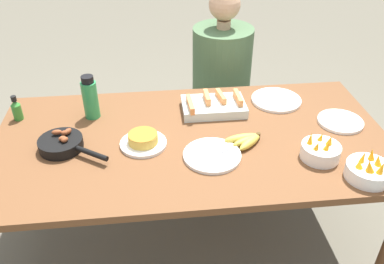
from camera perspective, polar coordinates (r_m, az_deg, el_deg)
ground_plane at (r=2.43m, az=-0.00°, el=-15.01°), size 14.00×14.00×0.00m
dining_table at (r=1.98m, az=-0.00°, el=-2.66°), size 1.88×0.97×0.73m
banana_bunch at (r=1.90m, az=7.62°, el=-1.13°), size 0.19×0.13×0.04m
melon_tray at (r=2.13m, az=3.05°, el=3.69°), size 0.33×0.21×0.09m
skillet at (r=1.94m, az=-17.75°, el=-1.58°), size 0.33×0.26×0.08m
frittata_plate_center at (r=1.88m, az=-6.87°, el=-1.21°), size 0.22×0.22×0.06m
empty_plate_near_front at (r=2.17m, az=20.09°, el=1.40°), size 0.22×0.22×0.02m
empty_plate_far_left at (r=2.27m, az=11.73°, el=4.43°), size 0.27×0.27×0.02m
empty_plate_far_right at (r=1.81m, az=2.83°, el=-3.29°), size 0.26×0.26×0.02m
fruit_bowl_mango at (r=1.83m, az=23.54°, el=-4.99°), size 0.19×0.19×0.11m
fruit_bowl_citrus at (r=1.87m, az=17.58°, el=-2.52°), size 0.17×0.17×0.12m
water_bottle at (r=2.10m, az=-14.09°, el=4.65°), size 0.08×0.08×0.23m
hot_sauce_bottle at (r=2.23m, az=-23.40°, el=2.94°), size 0.05×0.05×0.13m
person_figure at (r=2.76m, az=4.02°, el=4.89°), size 0.42×0.42×1.21m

